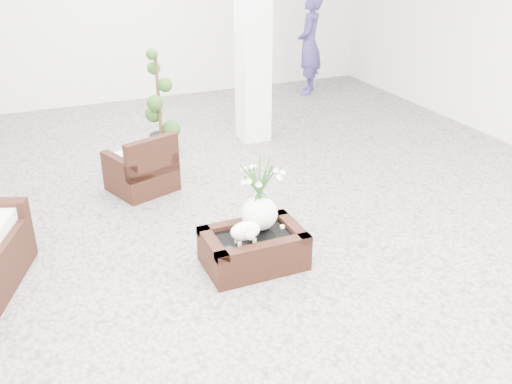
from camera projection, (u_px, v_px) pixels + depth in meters
name	position (u px, v px, depth m)	size (l,w,h in m)	color
ground	(252.00, 244.00, 5.62)	(11.00, 11.00, 0.00)	gray
column	(253.00, 15.00, 7.61)	(0.40, 0.40, 3.50)	white
coffee_table	(254.00, 250.00, 5.23)	(0.90, 0.60, 0.31)	#33170F
sheep_figurine	(245.00, 233.00, 4.99)	(0.28, 0.23, 0.21)	white
planter_narcissus	(259.00, 189.00, 5.11)	(0.44, 0.44, 0.80)	white
tealight	(282.00, 226.00, 5.28)	(0.04, 0.04, 0.03)	white
armchair	(140.00, 162.00, 6.62)	(0.67, 0.64, 0.71)	#33170F
topiary	(159.00, 101.00, 7.67)	(0.37, 0.37, 1.38)	#234215
shopper	(309.00, 44.00, 10.21)	(0.65, 0.43, 1.79)	#3E316F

